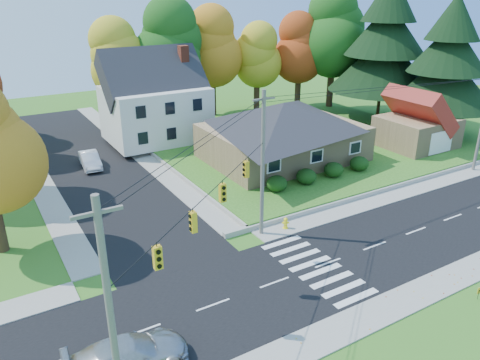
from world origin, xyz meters
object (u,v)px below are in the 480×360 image
Objects in this scene: ranch_house at (283,130)px; silver_sedan at (128,355)px; white_car at (90,160)px; fire_hydrant at (286,224)px.

ranch_house reaches higher than silver_sedan.
silver_sedan is 26.84m from white_car.
white_car is (5.09, 26.35, -0.06)m from silver_sedan.
silver_sedan is 15.37m from fire_hydrant.
ranch_house is 3.32× the size of white_car.
silver_sedan is at bearing -96.42° from white_car.
ranch_house reaches higher than fire_hydrant.
ranch_house is 16.35× the size of fire_hydrant.
silver_sedan is (-21.31, -18.11, -2.47)m from ranch_house.
fire_hydrant is (13.66, 7.03, -0.37)m from silver_sedan.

